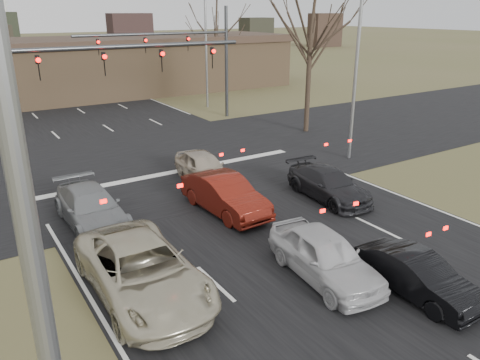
% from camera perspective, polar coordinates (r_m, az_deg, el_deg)
% --- Properties ---
extents(ground, '(360.00, 360.00, 0.00)m').
position_cam_1_polar(ground, '(14.25, 16.02, -13.49)').
color(ground, brown).
rests_on(ground, ground).
extents(road_main, '(14.00, 300.00, 0.02)m').
position_cam_1_polar(road_main, '(68.60, -25.16, 11.72)').
color(road_main, black).
rests_on(road_main, ground).
extents(road_cross, '(200.00, 14.00, 0.02)m').
position_cam_1_polar(road_cross, '(25.56, -9.62, 2.24)').
color(road_cross, black).
rests_on(road_cross, ground).
extents(building, '(42.40, 10.40, 5.30)m').
position_cam_1_polar(building, '(47.18, -19.03, 12.82)').
color(building, brown).
rests_on(building, ground).
extents(mast_arm_near, '(12.12, 0.24, 8.00)m').
position_cam_1_polar(mast_arm_near, '(21.09, -21.56, 11.53)').
color(mast_arm_near, '#383A3D').
rests_on(mast_arm_near, ground).
extents(mast_arm_far, '(11.12, 0.24, 8.00)m').
position_cam_1_polar(mast_arm_far, '(34.35, -5.86, 15.43)').
color(mast_arm_far, '#383A3D').
rests_on(mast_arm_far, ground).
extents(streetlight_left, '(2.34, 0.25, 10.00)m').
position_cam_1_polar(streetlight_left, '(4.13, -20.93, -11.88)').
color(streetlight_left, gray).
rests_on(streetlight_left, ground).
extents(streetlight_right_near, '(2.34, 0.25, 10.00)m').
position_cam_1_polar(streetlight_right_near, '(25.34, 13.82, 14.69)').
color(streetlight_right_near, gray).
rests_on(streetlight_right_near, ground).
extents(streetlight_right_far, '(2.34, 0.25, 10.00)m').
position_cam_1_polar(streetlight_right_far, '(39.31, -4.42, 16.87)').
color(streetlight_right_far, gray).
rests_on(streetlight_right_far, ground).
extents(tree_right_far, '(5.40, 5.40, 9.00)m').
position_cam_1_polar(tree_right_far, '(49.01, -3.01, 19.10)').
color(tree_right_far, black).
rests_on(tree_right_far, ground).
extents(car_silver_suv, '(2.70, 5.76, 1.59)m').
position_cam_1_polar(car_silver_suv, '(13.67, -11.83, -10.72)').
color(car_silver_suv, '#BDB599').
rests_on(car_silver_suv, ground).
extents(car_white_sedan, '(2.22, 4.52, 1.48)m').
position_cam_1_polar(car_white_sedan, '(14.45, 10.27, -9.05)').
color(car_white_sedan, '#BCBCBE').
rests_on(car_white_sedan, ground).
extents(car_black_hatch, '(1.37, 3.77, 1.23)m').
position_cam_1_polar(car_black_hatch, '(14.40, 20.80, -10.82)').
color(car_black_hatch, black).
rests_on(car_black_hatch, ground).
extents(car_charcoal_sedan, '(2.18, 4.61, 1.30)m').
position_cam_1_polar(car_charcoal_sedan, '(20.45, 10.73, -0.49)').
color(car_charcoal_sedan, black).
rests_on(car_charcoal_sedan, ground).
extents(car_grey_ahead, '(2.00, 4.81, 1.39)m').
position_cam_1_polar(car_grey_ahead, '(18.50, -17.70, -3.20)').
color(car_grey_ahead, gray).
rests_on(car_grey_ahead, ground).
extents(car_red_ahead, '(1.81, 4.61, 1.49)m').
position_cam_1_polar(car_red_ahead, '(18.70, -1.84, -1.78)').
color(car_red_ahead, '#5F160D').
rests_on(car_red_ahead, ground).
extents(car_silver_ahead, '(1.98, 4.26, 1.41)m').
position_cam_1_polar(car_silver_ahead, '(22.17, -4.48, 1.59)').
color(car_silver_ahead, '#BEB09A').
rests_on(car_silver_ahead, ground).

